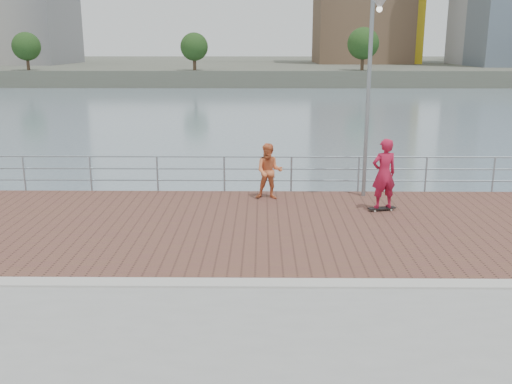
{
  "coord_description": "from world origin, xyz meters",
  "views": [
    {
      "loc": [
        0.13,
        -10.0,
        4.44
      ],
      "look_at": [
        0.0,
        2.0,
        1.3
      ],
      "focal_mm": 40.0,
      "sensor_mm": 36.0,
      "label": 1
    }
  ],
  "objects_px": {
    "guardrail": "(258,170)",
    "street_lamp": "(373,52)",
    "bystander": "(269,171)",
    "skateboarder": "(384,174)"
  },
  "relations": [
    {
      "from": "guardrail",
      "to": "street_lamp",
      "type": "relative_size",
      "value": 6.6
    },
    {
      "from": "street_lamp",
      "to": "bystander",
      "type": "height_order",
      "value": "street_lamp"
    },
    {
      "from": "guardrail",
      "to": "bystander",
      "type": "xyz_separation_m",
      "value": [
        0.34,
        -0.86,
        0.15
      ]
    },
    {
      "from": "guardrail",
      "to": "skateboarder",
      "type": "xyz_separation_m",
      "value": [
        3.4,
        -2.07,
        0.36
      ]
    },
    {
      "from": "guardrail",
      "to": "street_lamp",
      "type": "distance_m",
      "value": 4.82
    },
    {
      "from": "skateboarder",
      "to": "street_lamp",
      "type": "bearing_deg",
      "value": -93.19
    },
    {
      "from": "skateboarder",
      "to": "bystander",
      "type": "xyz_separation_m",
      "value": [
        -3.06,
        1.21,
        -0.22
      ]
    },
    {
      "from": "street_lamp",
      "to": "skateboarder",
      "type": "bearing_deg",
      "value": -78.29
    },
    {
      "from": "guardrail",
      "to": "bystander",
      "type": "distance_m",
      "value": 0.94
    },
    {
      "from": "skateboarder",
      "to": "bystander",
      "type": "distance_m",
      "value": 3.3
    }
  ]
}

